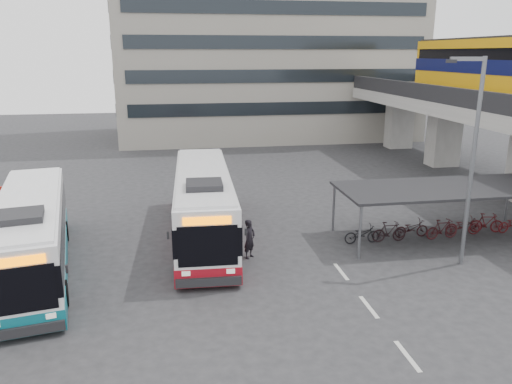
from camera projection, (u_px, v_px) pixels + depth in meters
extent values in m
plane|color=#28282B|center=(281.00, 276.00, 20.05)|extent=(120.00, 120.00, 0.00)
cube|color=gray|center=(444.00, 137.00, 39.24)|extent=(2.20, 1.60, 4.60)
cube|color=gray|center=(399.00, 123.00, 46.84)|extent=(2.20, 1.60, 4.60)
cube|color=gray|center=(496.00, 110.00, 32.80)|extent=(8.00, 32.00, 0.90)
cube|color=black|center=(445.00, 95.00, 31.94)|extent=(0.35, 32.00, 1.10)
cylinder|color=#595B60|center=(334.00, 208.00, 24.87)|extent=(0.12, 0.12, 2.40)
cylinder|color=#595B60|center=(508.00, 199.00, 26.41)|extent=(0.12, 0.12, 2.40)
cylinder|color=#595B60|center=(360.00, 232.00, 21.45)|extent=(0.12, 0.12, 2.40)
cube|color=black|center=(444.00, 188.00, 23.59)|extent=(10.00, 4.00, 0.12)
imported|color=black|center=(361.00, 233.00, 23.49)|extent=(1.71, 0.60, 0.90)
imported|color=black|center=(388.00, 231.00, 23.69)|extent=(1.66, 0.47, 1.00)
imported|color=black|center=(414.00, 230.00, 23.92)|extent=(1.71, 0.60, 0.90)
imported|color=black|center=(440.00, 228.00, 24.12)|extent=(1.66, 0.47, 1.00)
imported|color=#350C0F|center=(465.00, 227.00, 24.35)|extent=(1.71, 0.60, 0.90)
imported|color=#3F0C0F|center=(490.00, 225.00, 24.54)|extent=(1.66, 0.47, 1.00)
cube|color=gray|center=(265.00, 15.00, 51.84)|extent=(30.00, 15.00, 25.00)
cube|color=beige|center=(407.00, 356.00, 14.74)|extent=(0.15, 1.60, 0.01)
cube|color=beige|center=(369.00, 307.00, 17.59)|extent=(0.15, 1.60, 0.01)
cube|color=beige|center=(341.00, 272.00, 20.44)|extent=(0.15, 1.60, 0.01)
cube|color=white|center=(203.00, 201.00, 23.93)|extent=(2.95, 11.90, 2.71)
cube|color=maroon|center=(204.00, 226.00, 24.27)|extent=(2.99, 11.95, 0.74)
cube|color=black|center=(203.00, 199.00, 23.90)|extent=(3.01, 11.93, 1.13)
cube|color=#FF7500|center=(207.00, 221.00, 18.01)|extent=(1.76, 0.14, 0.30)
cube|color=black|center=(204.00, 185.00, 20.68)|extent=(1.56, 1.63, 0.28)
cylinder|color=black|center=(178.00, 258.00, 20.52)|extent=(0.33, 1.00, 0.98)
cylinder|color=black|center=(224.00, 206.00, 27.59)|extent=(0.33, 1.00, 0.98)
cube|color=white|center=(32.00, 231.00, 20.15)|extent=(4.41, 11.55, 2.59)
cube|color=#0B5C6A|center=(35.00, 258.00, 20.48)|extent=(4.45, 11.60, 0.71)
cube|color=black|center=(31.00, 228.00, 20.12)|extent=(4.47, 11.58, 1.08)
cube|color=#FF7500|center=(15.00, 262.00, 14.78)|extent=(1.67, 0.38, 0.28)
cube|color=black|center=(21.00, 216.00, 17.19)|extent=(1.69, 1.74, 0.26)
cylinder|color=black|center=(65.00, 231.00, 23.72)|extent=(0.45, 0.98, 0.94)
imported|color=black|center=(250.00, 239.00, 21.63)|extent=(0.74, 0.74, 1.74)
cylinder|color=#595B60|center=(472.00, 166.00, 20.07)|extent=(0.17, 0.17, 8.54)
cube|color=#595B60|center=(467.00, 59.00, 19.02)|extent=(1.28, 0.51, 0.16)
cube|color=black|center=(451.00, 61.00, 19.11)|extent=(0.41, 0.29, 0.13)
cube|color=#A9150A|center=(6.00, 210.00, 24.43)|extent=(0.51, 0.27, 2.42)
cube|color=white|center=(4.00, 198.00, 24.27)|extent=(0.52, 0.18, 0.48)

